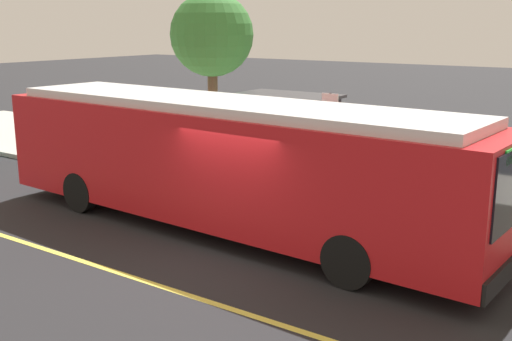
% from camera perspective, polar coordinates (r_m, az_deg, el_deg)
% --- Properties ---
extents(ground_plane, '(120.00, 120.00, 0.00)m').
position_cam_1_polar(ground_plane, '(12.96, -1.73, -7.38)').
color(ground_plane, '#232326').
extents(sidewalk_curb, '(44.00, 6.40, 0.15)m').
position_cam_1_polar(sidewalk_curb, '(17.88, 9.85, -1.48)').
color(sidewalk_curb, '#B7B2A8').
rests_on(sidewalk_curb, ground_plane).
extents(lane_stripe_center, '(36.00, 0.14, 0.01)m').
position_cam_1_polar(lane_stripe_center, '(11.40, -8.46, -10.48)').
color(lane_stripe_center, '#E0D64C').
rests_on(lane_stripe_center, ground_plane).
extents(transit_bus_main, '(12.54, 3.10, 2.95)m').
position_cam_1_polar(transit_bus_main, '(13.90, -2.86, 1.00)').
color(transit_bus_main, red).
rests_on(transit_bus_main, ground_plane).
extents(bus_shelter, '(2.90, 1.60, 2.48)m').
position_cam_1_polar(bus_shelter, '(18.09, 2.67, 4.84)').
color(bus_shelter, '#333338').
rests_on(bus_shelter, sidewalk_curb).
extents(waiting_bench, '(1.60, 0.48, 0.95)m').
position_cam_1_polar(waiting_bench, '(18.10, 3.91, 0.69)').
color(waiting_bench, brown).
rests_on(waiting_bench, sidewalk_curb).
extents(route_sign_post, '(0.44, 0.08, 2.80)m').
position_cam_1_polar(route_sign_post, '(15.35, 6.71, 3.39)').
color(route_sign_post, '#333338').
rests_on(route_sign_post, sidewalk_curb).
extents(pedestrian_commuter, '(0.24, 0.40, 1.69)m').
position_cam_1_polar(pedestrian_commuter, '(16.62, 5.15, 1.24)').
color(pedestrian_commuter, '#282D47').
rests_on(pedestrian_commuter, sidewalk_curb).
extents(street_tree_near_shelter, '(2.97, 2.97, 5.51)m').
position_cam_1_polar(street_tree_near_shelter, '(22.69, -4.05, 12.18)').
color(street_tree_near_shelter, brown).
rests_on(street_tree_near_shelter, sidewalk_curb).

